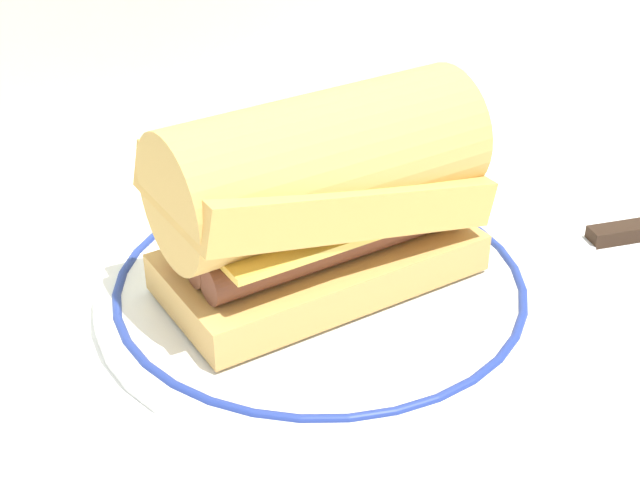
# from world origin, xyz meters

# --- Properties ---
(ground_plane) EXTENTS (1.50, 1.50, 0.00)m
(ground_plane) POSITION_xyz_m (0.00, 0.00, 0.00)
(ground_plane) COLOR white
(plate) EXTENTS (0.30, 0.30, 0.01)m
(plate) POSITION_xyz_m (0.01, 0.02, 0.01)
(plate) COLOR white
(plate) RESTS_ON ground_plane
(sausage_sandwich) EXTENTS (0.21, 0.11, 0.13)m
(sausage_sandwich) POSITION_xyz_m (0.01, 0.02, 0.08)
(sausage_sandwich) COLOR tan
(sausage_sandwich) RESTS_ON plate
(butter_knife) EXTENTS (0.14, 0.05, 0.01)m
(butter_knife) POSITION_xyz_m (0.21, -0.02, 0.00)
(butter_knife) COLOR silver
(butter_knife) RESTS_ON ground_plane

